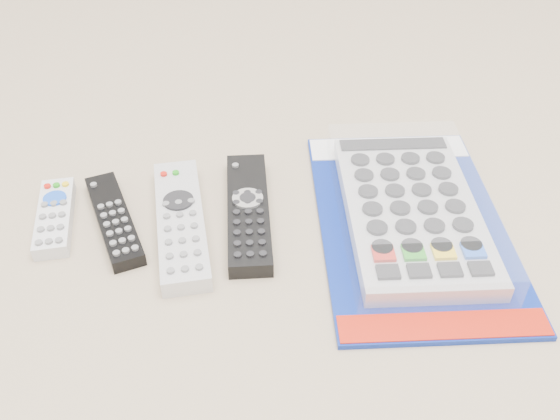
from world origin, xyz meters
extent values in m
plane|color=#9C8E6F|center=(0.00, 0.00, 0.00)|extent=(5.00, 5.00, 0.00)
cube|color=silver|center=(-0.21, 0.06, 0.01)|extent=(0.04, 0.14, 0.02)
cylinder|color=blue|center=(-0.21, 0.08, 0.02)|extent=(0.03, 0.03, 0.00)
cube|color=black|center=(-0.14, 0.04, 0.01)|extent=(0.07, 0.18, 0.02)
cube|color=silver|center=(-0.06, 0.01, 0.01)|extent=(0.06, 0.23, 0.02)
cylinder|color=black|center=(-0.06, 0.04, 0.02)|extent=(0.04, 0.04, 0.00)
cube|color=black|center=(0.03, 0.02, 0.01)|extent=(0.08, 0.22, 0.02)
cylinder|color=silver|center=(0.03, 0.03, 0.02)|extent=(0.04, 0.04, 0.00)
cube|color=navy|center=(0.23, -0.04, 0.00)|extent=(0.28, 0.41, 0.01)
cube|color=white|center=(0.25, 0.12, 0.01)|extent=(0.23, 0.09, 0.00)
cube|color=#B51C0C|center=(0.20, -0.20, 0.01)|extent=(0.23, 0.07, 0.00)
cube|color=silver|center=(0.23, -0.03, 0.02)|extent=(0.20, 0.31, 0.02)
cube|color=white|center=(0.23, -0.03, 0.03)|extent=(0.22, 0.33, 0.04)
camera|label=1|loc=(-0.05, -0.58, 0.52)|focal=40.00mm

